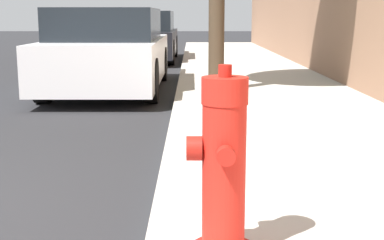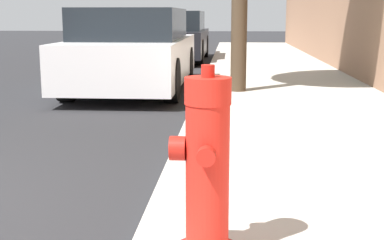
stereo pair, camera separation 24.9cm
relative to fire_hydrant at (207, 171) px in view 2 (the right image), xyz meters
name	(u,v)px [view 2 (the right image)]	position (x,y,z in m)	size (l,w,h in m)	color
fire_hydrant	(207,171)	(0.00, 0.00, 0.00)	(0.33, 0.32, 0.90)	red
parked_car_near	(134,51)	(-1.49, 6.42, 0.13)	(1.73, 4.26, 1.34)	silver
parked_car_mid	(172,37)	(-1.50, 12.27, 0.13)	(1.84, 4.28, 1.34)	black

